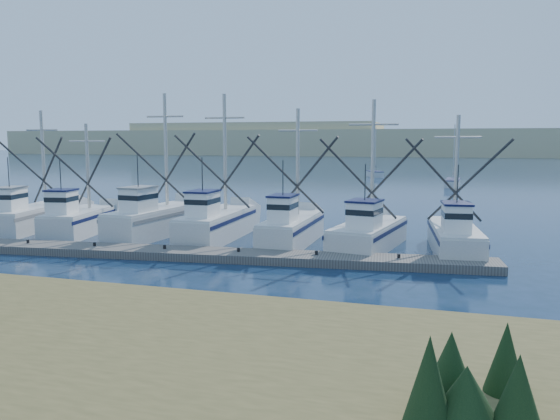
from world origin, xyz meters
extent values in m
plane|color=#0C2238|center=(0.00, 0.00, 0.00)|extent=(500.00, 500.00, 0.00)
cube|color=#67625C|center=(-8.06, 6.03, 0.21)|extent=(31.60, 5.14, 0.42)
cube|color=tan|center=(0.00, 210.00, 5.00)|extent=(360.00, 60.00, 10.00)
cube|color=silver|center=(-21.84, 11.20, 0.74)|extent=(3.55, 7.92, 1.49)
cube|color=white|center=(-21.84, 9.24, 2.24)|extent=(1.63, 2.06, 1.50)
cylinder|color=#B7B2A8|center=(-21.84, 12.51, 4.79)|extent=(0.22, 0.22, 6.60)
cube|color=silver|center=(-17.67, 10.58, 0.73)|extent=(3.50, 6.72, 1.47)
cube|color=white|center=(-17.67, 8.94, 2.22)|extent=(1.66, 1.78, 1.50)
cylinder|color=#B7B2A8|center=(-17.67, 11.67, 4.30)|extent=(0.22, 0.22, 5.67)
cube|color=silver|center=(-12.59, 11.53, 0.86)|extent=(3.18, 8.49, 1.71)
cube|color=white|center=(-12.59, 9.40, 2.46)|extent=(1.57, 2.15, 1.50)
cylinder|color=#B7B2A8|center=(-12.59, 12.94, 5.38)|extent=(0.22, 0.22, 7.35)
cube|color=silver|center=(-8.40, 11.44, 0.80)|extent=(2.54, 8.17, 1.60)
cube|color=white|center=(-8.40, 9.36, 2.35)|extent=(1.42, 2.01, 1.50)
cylinder|color=#B7B2A8|center=(-8.40, 12.83, 5.26)|extent=(0.22, 0.22, 7.32)
cube|color=silver|center=(-3.55, 11.13, 0.75)|extent=(2.22, 7.51, 1.50)
cube|color=white|center=(-3.55, 9.21, 2.25)|extent=(1.27, 1.84, 1.50)
cylinder|color=#B7B2A8|center=(-3.55, 12.40, 4.71)|extent=(0.22, 0.22, 6.43)
cube|color=silver|center=(0.92, 11.04, 0.68)|extent=(3.75, 7.65, 1.36)
cube|color=white|center=(0.92, 9.17, 2.11)|extent=(1.76, 2.01, 1.50)
cylinder|color=#B7B2A8|center=(0.92, 12.29, 4.86)|extent=(0.22, 0.22, 7.00)
cube|color=silver|center=(5.52, 11.21, 0.68)|extent=(2.96, 7.83, 1.36)
cube|color=white|center=(5.52, 9.25, 2.11)|extent=(1.47, 1.98, 1.50)
cylinder|color=#B7B2A8|center=(5.52, 12.51, 4.40)|extent=(0.22, 0.22, 6.08)
cube|color=silver|center=(6.26, 55.71, 0.45)|extent=(2.14, 6.43, 0.90)
cylinder|color=#B7B2A8|center=(6.26, 56.01, 4.50)|extent=(0.12, 0.12, 7.20)
cube|color=silver|center=(-5.74, 71.61, 0.45)|extent=(3.31, 5.01, 0.90)
cylinder|color=#B7B2A8|center=(-5.74, 71.91, 4.50)|extent=(0.12, 0.12, 7.20)
camera|label=1|loc=(4.67, -19.27, 6.08)|focal=35.00mm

